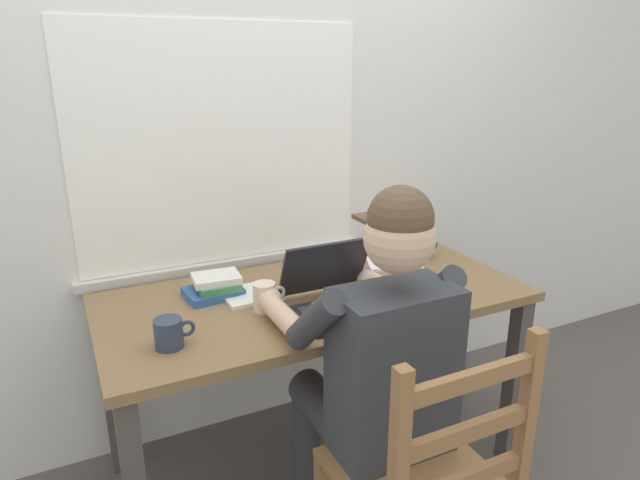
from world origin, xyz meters
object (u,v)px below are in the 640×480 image
(laptop, at_px, (338,294))
(desk, at_px, (315,317))
(seated_person, at_px, (373,362))
(book_stack_main, at_px, (215,286))
(computer_mouse, at_px, (404,294))
(coffee_mug_dark, at_px, (423,247))
(coffee_mug_white, at_px, (265,297))
(landscape_photo_print, at_px, (358,273))
(coffee_mug_spare, at_px, (169,333))

(laptop, bearing_deg, desk, 96.59)
(seated_person, distance_m, book_stack_main, 0.66)
(computer_mouse, xyz_separation_m, coffee_mug_dark, (0.31, 0.32, 0.03))
(computer_mouse, bearing_deg, seated_person, -137.97)
(coffee_mug_dark, relative_size, book_stack_main, 0.57)
(laptop, relative_size, book_stack_main, 1.60)
(coffee_mug_white, bearing_deg, landscape_photo_print, 18.89)
(desk, height_order, laptop, laptop)
(coffee_mug_white, height_order, landscape_photo_print, coffee_mug_white)
(seated_person, relative_size, landscape_photo_print, 9.64)
(book_stack_main, xyz_separation_m, landscape_photo_print, (0.57, -0.04, -0.04))
(coffee_mug_dark, height_order, book_stack_main, coffee_mug_dark)
(landscape_photo_print, bearing_deg, coffee_mug_dark, 8.54)
(coffee_mug_dark, xyz_separation_m, book_stack_main, (-0.91, -0.00, -0.01))
(seated_person, relative_size, book_stack_main, 6.09)
(computer_mouse, relative_size, landscape_photo_print, 0.77)
(coffee_mug_spare, distance_m, book_stack_main, 0.38)
(coffee_mug_spare, bearing_deg, landscape_photo_print, 18.70)
(computer_mouse, xyz_separation_m, landscape_photo_print, (-0.03, 0.28, -0.02))
(book_stack_main, bearing_deg, coffee_mug_dark, 0.04)
(coffee_mug_dark, bearing_deg, computer_mouse, -134.26)
(book_stack_main, bearing_deg, landscape_photo_print, -3.73)
(book_stack_main, bearing_deg, coffee_mug_white, -58.08)
(laptop, bearing_deg, seated_person, -96.59)
(desk, xyz_separation_m, coffee_mug_dark, (0.58, 0.14, 0.14))
(seated_person, bearing_deg, desk, 87.69)
(coffee_mug_white, height_order, coffee_mug_spare, coffee_mug_white)
(coffee_mug_spare, bearing_deg, laptop, 2.52)
(desk, distance_m, book_stack_main, 0.38)
(laptop, xyz_separation_m, book_stack_main, (-0.35, 0.28, -0.01))
(book_stack_main, relative_size, landscape_photo_print, 1.58)
(coffee_mug_spare, distance_m, landscape_photo_print, 0.84)
(computer_mouse, bearing_deg, coffee_mug_dark, 45.74)
(coffee_mug_white, distance_m, landscape_photo_print, 0.48)
(seated_person, height_order, book_stack_main, seated_person)
(desk, bearing_deg, laptop, -83.41)
(desk, distance_m, computer_mouse, 0.34)
(desk, relative_size, laptop, 4.63)
(coffee_mug_spare, bearing_deg, book_stack_main, 53.76)
(seated_person, bearing_deg, coffee_mug_dark, 44.03)
(desk, relative_size, coffee_mug_spare, 12.49)
(computer_mouse, bearing_deg, coffee_mug_spare, 179.01)
(desk, relative_size, computer_mouse, 15.29)
(laptop, relative_size, coffee_mug_spare, 2.70)
(computer_mouse, bearing_deg, coffee_mug_white, 164.93)
(laptop, relative_size, landscape_photo_print, 2.54)
(desk, height_order, coffee_mug_spare, coffee_mug_spare)
(seated_person, height_order, coffee_mug_spare, seated_person)
(computer_mouse, bearing_deg, landscape_photo_print, 95.55)
(seated_person, xyz_separation_m, coffee_mug_dark, (0.60, 0.58, 0.10))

